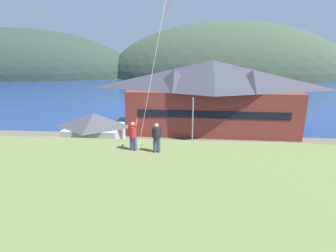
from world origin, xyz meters
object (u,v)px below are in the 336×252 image
parked_car_mid_row_far (262,162)px  moored_boat_outer_mooring (191,109)px  parked_car_lone_by_shed (43,153)px  moored_boat_wharfside (159,107)px  parked_car_front_row_silver (190,178)px  storage_shed_waterside (195,114)px  parked_car_back_row_left (37,171)px  person_companion (157,137)px  parking_light_pole (193,122)px  harbor_lodge (211,94)px  parked_car_back_row_right (82,172)px  parked_car_front_row_red (219,160)px  person_kite_flyer (133,135)px  storage_shed_near_lot (95,133)px  parked_car_mid_row_center (146,155)px  parked_car_front_row_end (316,158)px  parked_car_mid_row_near (133,175)px  parked_car_corner_spot (299,185)px  wharf_dock (174,112)px

parked_car_mid_row_far → moored_boat_outer_mooring: bearing=105.0°
parked_car_lone_by_shed → moored_boat_wharfside: bearing=70.0°
parked_car_front_row_silver → moored_boat_outer_mooring: bearing=89.6°
storage_shed_waterside → parked_car_lone_by_shed: size_ratio=1.54×
moored_boat_outer_mooring → parked_car_mid_row_far: (7.74, -28.88, 0.34)m
parked_car_back_row_left → person_companion: (13.56, -9.26, 7.05)m
parked_car_mid_row_far → person_companion: size_ratio=2.45×
parked_car_mid_row_far → parking_light_pole: size_ratio=0.60×
harbor_lodge → parked_car_back_row_right: bearing=-126.3°
harbor_lodge → storage_shed_waterside: harbor_lodge is taller
parked_car_front_row_red → person_kite_flyer: size_ratio=2.30×
harbor_lodge → moored_boat_outer_mooring: bearing=103.2°
storage_shed_near_lot → moored_boat_wharfside: 27.22m
parked_car_mid_row_far → person_kite_flyer: (-11.47, -13.24, 7.06)m
storage_shed_near_lot → parked_car_back_row_left: (-3.54, -7.47, -1.77)m
moored_boat_outer_mooring → parked_car_lone_by_shed: 33.57m
person_kite_flyer → moored_boat_wharfside: bearing=94.5°
parked_car_lone_by_shed → person_companion: bearing=-41.8°
parked_car_mid_row_center → parked_car_lone_by_shed: (-12.44, -0.36, 0.00)m
harbor_lodge → parked_car_back_row_right: (-14.36, -19.56, -5.04)m
storage_shed_near_lot → parked_car_front_row_end: 26.56m
person_companion → parked_car_front_row_end: bearing=42.3°
parked_car_lone_by_shed → person_companion: person_companion is taller
parked_car_mid_row_near → parking_light_pole: bearing=57.7°
parked_car_front_row_end → parked_car_front_row_silver: 15.53m
storage_shed_near_lot → parked_car_corner_spot: bearing=-20.8°
parked_car_back_row_right → person_kite_flyer: (7.49, -9.15, 7.06)m
parked_car_mid_row_center → parked_car_mid_row_far: bearing=-3.6°
parked_car_corner_spot → parked_car_mid_row_center: size_ratio=1.01×
moored_boat_outer_mooring → person_companion: size_ratio=4.80×
parked_car_front_row_end → parked_car_corner_spot: size_ratio=0.99×
storage_shed_waterside → moored_boat_outer_mooring: (-0.54, 11.56, -1.55)m
storage_shed_near_lot → parked_car_front_row_red: (15.39, -3.26, -1.77)m
parked_car_mid_row_near → storage_shed_waterside: bearing=73.5°
wharf_dock → moored_boat_outer_mooring: bearing=28.7°
moored_boat_outer_mooring → person_kite_flyer: bearing=-95.1°
moored_boat_outer_mooring → parked_car_front_row_red: (3.07, -28.88, 0.34)m
parked_car_back_row_right → storage_shed_near_lot: bearing=98.5°
parked_car_mid_row_center → parking_light_pole: bearing=37.5°
parked_car_mid_row_near → parked_car_corner_spot: bearing=-3.0°
storage_shed_near_lot → parking_light_pole: bearing=8.0°
parked_car_front_row_end → parked_car_mid_row_center: (-19.54, -0.64, 0.00)m
parked_car_mid_row_near → parked_car_mid_row_center: bearing=85.3°
storage_shed_near_lot → parked_car_mid_row_near: 10.11m
harbor_lodge → parked_car_lone_by_shed: size_ratio=6.51×
storage_shed_waterside → parked_car_back_row_left: 27.09m
harbor_lodge → parked_car_lone_by_shed: 26.30m
parked_car_back_row_left → parked_car_mid_row_center: 11.58m
parked_car_mid_row_far → parked_car_corner_spot: bearing=-68.3°
storage_shed_waterside → wharf_dock: storage_shed_waterside is taller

